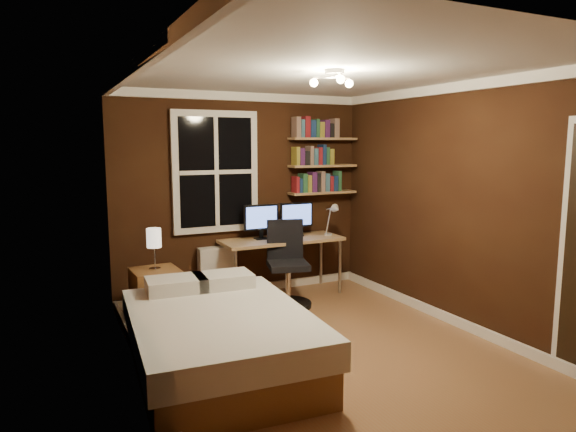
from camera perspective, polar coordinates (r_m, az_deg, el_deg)
name	(u,v)px	position (r m, az deg, el deg)	size (l,w,h in m)	color
floor	(326,352)	(4.87, 4.19, -14.84)	(4.20, 4.20, 0.00)	#99643D
wall_back	(242,195)	(6.42, -5.11, 2.31)	(3.20, 0.04, 2.50)	black
wall_left	(141,230)	(3.98, -15.99, -1.54)	(0.04, 4.20, 2.50)	black
wall_right	(464,207)	(5.50, 18.92, 0.93)	(0.04, 4.20, 2.50)	black
ceiling	(329,71)	(4.52, 4.53, 15.77)	(3.20, 4.20, 0.02)	white
window	(216,172)	(6.25, -8.04, 4.86)	(1.06, 0.06, 1.46)	white
ceiling_fixture	(335,82)	(4.42, 5.19, 14.62)	(0.44, 0.44, 0.18)	beige
bookshelf_lower	(322,193)	(6.77, 3.85, 2.62)	(0.92, 0.22, 0.03)	tan
books_row_lower	(323,183)	(6.76, 3.86, 3.72)	(0.66, 0.16, 0.23)	maroon
bookshelf_middle	(323,166)	(6.74, 3.88, 5.58)	(0.92, 0.22, 0.03)	tan
books_row_middle	(323,156)	(6.74, 3.89, 6.69)	(0.54, 0.16, 0.23)	navy
bookshelf_upper	(323,139)	(6.74, 3.91, 8.56)	(0.92, 0.22, 0.03)	tan
books_row_upper	(323,129)	(6.74, 3.92, 9.66)	(0.54, 0.16, 0.23)	#285E3A
bed	(219,339)	(4.42, -7.66, -13.43)	(1.51, 2.01, 0.65)	brown
nightstand	(156,296)	(5.65, -14.45, -8.65)	(0.47, 0.47, 0.59)	brown
bedside_lamp	(154,249)	(5.52, -14.64, -3.57)	(0.15, 0.15, 0.43)	beige
radiator	(216,273)	(6.34, -7.96, -6.32)	(0.43, 0.15, 0.65)	silver
desk	(282,243)	(6.38, -0.69, -3.05)	(1.52, 0.57, 0.72)	tan
monitor_left	(261,222)	(6.30, -3.00, -0.65)	(0.45, 0.12, 0.43)	black
monitor_right	(296,219)	(6.50, 0.95, -0.37)	(0.45, 0.12, 0.43)	black
desk_lamp	(332,219)	(6.52, 4.87, -0.33)	(0.14, 0.32, 0.44)	silver
office_chair	(287,274)	(6.04, -0.08, -6.43)	(0.55, 0.55, 1.00)	black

